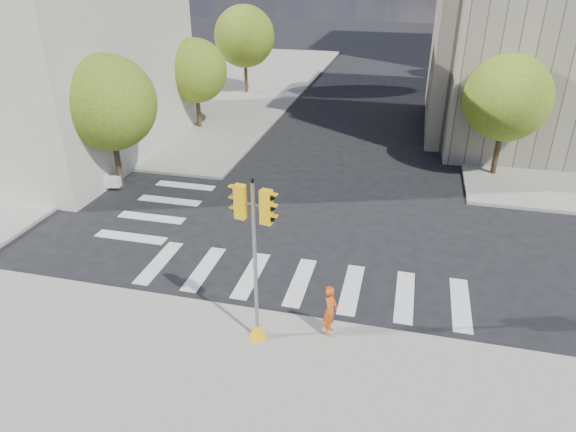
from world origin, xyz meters
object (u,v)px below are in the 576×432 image
object	(u,v)px
lamp_near	(509,72)
traffic_signal	(256,275)
photographer	(330,310)
planter_wall	(60,181)
lamp_far	(485,37)

from	to	relation	value
lamp_near	traffic_signal	size ratio (longest dim) A/B	1.60
lamp_near	photographer	xyz separation A→B (m)	(-6.64, -18.60, -3.61)
lamp_near	planter_wall	size ratio (longest dim) A/B	1.35
lamp_far	photographer	world-z (taller)	lamp_far
lamp_near	lamp_far	world-z (taller)	same
lamp_near	traffic_signal	world-z (taller)	lamp_near
photographer	planter_wall	xyz separation A→B (m)	(-14.69, 7.76, -0.57)
traffic_signal	photographer	xyz separation A→B (m)	(2.02, 0.71, -1.34)
lamp_near	lamp_far	distance (m)	14.00
lamp_near	lamp_far	bearing A→B (deg)	90.00
photographer	planter_wall	size ratio (longest dim) A/B	0.27
lamp_far	photographer	size ratio (longest dim) A/B	4.94
lamp_far	planter_wall	world-z (taller)	lamp_far
planter_wall	traffic_signal	bearing A→B (deg)	-44.57
lamp_far	traffic_signal	size ratio (longest dim) A/B	1.60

